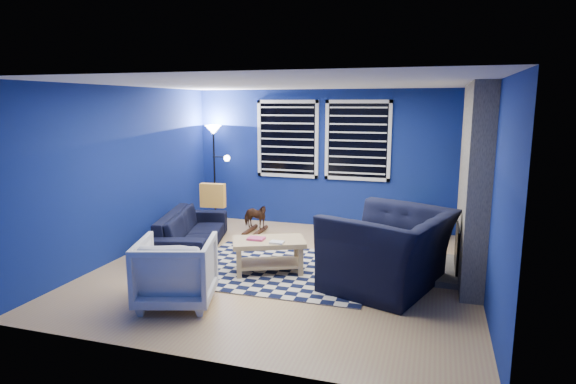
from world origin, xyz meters
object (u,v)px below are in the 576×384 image
object	(u,v)px
cabinet	(420,224)
rocking_horse	(255,216)
tv	(473,158)
armchair_big	(389,250)
floor_lamp	(215,143)
sofa	(192,231)
coffee_table	(269,249)
armchair_bent	(176,271)

from	to	relation	value
cabinet	rocking_horse	bearing A→B (deg)	-179.34
tv	armchair_big	world-z (taller)	tv
rocking_horse	floor_lamp	distance (m)	1.70
sofa	floor_lamp	distance (m)	2.21
sofa	floor_lamp	xyz separation A→B (m)	(-0.44, 1.79, 1.22)
tv	sofa	size ratio (longest dim) A/B	0.50
armchair_big	coffee_table	world-z (taller)	armchair_big
rocking_horse	floor_lamp	world-z (taller)	floor_lamp
armchair_big	floor_lamp	size ratio (longest dim) A/B	0.80
rocking_horse	floor_lamp	size ratio (longest dim) A/B	0.29
rocking_horse	cabinet	bearing A→B (deg)	-64.97
armchair_bent	floor_lamp	bearing A→B (deg)	-87.85
sofa	tv	bearing A→B (deg)	-84.56
armchair_bent	sofa	bearing A→B (deg)	-83.19
sofa	coffee_table	bearing A→B (deg)	-128.31
rocking_horse	coffee_table	size ratio (longest dim) A/B	0.48
tv	coffee_table	bearing A→B (deg)	-140.26
tv	cabinet	xyz separation A→B (m)	(-0.75, 0.19, -1.16)
tv	sofa	world-z (taller)	tv
tv	rocking_horse	bearing A→B (deg)	-174.36
armchair_bent	rocking_horse	distance (m)	3.13
cabinet	floor_lamp	world-z (taller)	floor_lamp
tv	cabinet	size ratio (longest dim) A/B	1.67
armchair_big	rocking_horse	world-z (taller)	armchair_big
tv	floor_lamp	world-z (taller)	floor_lamp
tv	armchair_big	bearing A→B (deg)	-114.81
coffee_table	rocking_horse	bearing A→B (deg)	116.30
armchair_bent	cabinet	bearing A→B (deg)	-141.73
armchair_big	sofa	bearing A→B (deg)	-83.78
sofa	armchair_bent	xyz separation A→B (m)	(0.85, -1.92, 0.09)
tv	rocking_horse	xyz separation A→B (m)	(-3.54, -0.35, -1.11)
armchair_bent	floor_lamp	distance (m)	4.09
armchair_big	coffee_table	bearing A→B (deg)	-73.17
sofa	armchair_big	size ratio (longest dim) A/B	1.35
sofa	rocking_horse	bearing A→B (deg)	-41.36
coffee_table	floor_lamp	world-z (taller)	floor_lamp
rocking_horse	tv	bearing A→B (deg)	-70.26
sofa	rocking_horse	xyz separation A→B (m)	(0.59, 1.20, 0.00)
armchair_big	cabinet	bearing A→B (deg)	-167.69
armchair_bent	floor_lamp	xyz separation A→B (m)	(-1.29, 3.71, 1.12)
coffee_table	floor_lamp	bearing A→B (deg)	128.55
sofa	coffee_table	distance (m)	1.63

